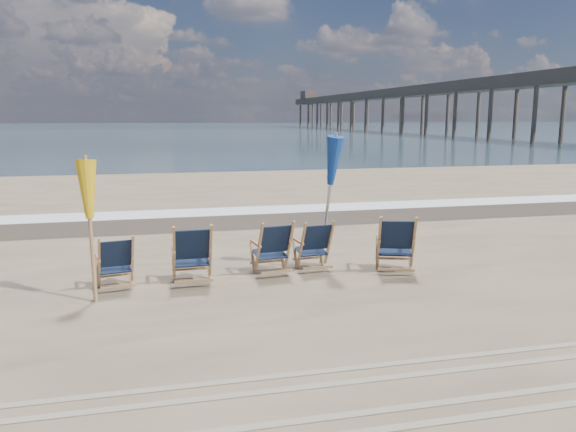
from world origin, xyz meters
The scene contains 12 objects.
ocean centered at (0.00, 128.00, 0.00)m, with size 400.00×400.00×0.00m, color #364D5B.
surf_foam centered at (0.00, 8.30, 0.00)m, with size 200.00×1.40×0.01m, color silver.
wet_sand_strip centered at (0.00, 6.80, 0.00)m, with size 200.00×2.60×0.00m, color #42362A.
tire_tracks centered at (0.00, -2.80, 0.01)m, with size 80.00×1.30×0.01m, color gray, non-canonical shape.
beach_chair_0 centered at (-2.72, 1.34, 0.45)m, with size 0.57×0.64×0.89m, color #111B32, non-canonical shape.
beach_chair_1 centered at (-1.50, 1.26, 0.51)m, with size 0.66×0.74×1.02m, color #111B32, non-canonical shape.
beach_chair_2 centered at (-0.13, 1.53, 0.49)m, with size 0.62×0.70×0.97m, color #111B32, non-canonical shape.
beach_chair_3 centered at (0.61, 1.63, 0.46)m, with size 0.59×0.66×0.92m, color #111B32, non-canonical shape.
beach_chair_4 centered at (1.93, 1.04, 0.52)m, with size 0.67×0.75×1.04m, color #111B32, non-canonical shape.
umbrella_yellow centered at (-3.26, 0.90, 1.54)m, with size 0.30×0.30×2.05m.
umbrella_blue centered at (0.65, 1.89, 1.82)m, with size 0.30×0.30×2.35m.
fishing_pier centered at (38.00, 74.00, 4.65)m, with size 4.40×140.00×9.30m, color brown, non-canonical shape.
Camera 1 is at (-2.32, -7.54, 2.68)m, focal length 35.00 mm.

